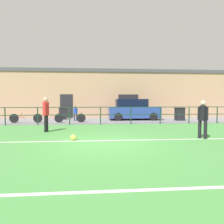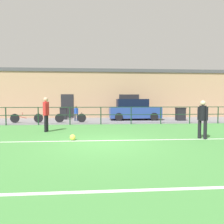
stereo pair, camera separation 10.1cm
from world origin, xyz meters
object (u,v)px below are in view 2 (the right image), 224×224
Objects in this scene: bicycle_parked_1 at (71,118)px; trash_bin_0 at (180,114)px; player_striker at (46,112)px; bicycle_parked_0 at (27,118)px; trash_bin_1 at (63,114)px; player_goalkeeper at (203,117)px; soccer_ball_match at (73,137)px; parked_car_red at (134,110)px; spectator_child at (76,112)px.

trash_bin_0 is (8.28, 0.76, 0.17)m from bicycle_parked_1.
bicycle_parked_0 is at bearing 27.21° from player_striker.
bicycle_parked_0 is 2.37× the size of trash_bin_1.
player_goalkeeper is 1.60× the size of trash_bin_0.
soccer_ball_match is 9.08m from parked_car_red.
trash_bin_0 is at bearing -9.72° from trash_bin_1.
player_goalkeeper is 0.91× the size of player_striker.
trash_bin_0 is (2.11, 7.27, -0.38)m from player_goalkeeper.
player_striker is 5.25m from spectator_child.
trash_bin_1 is (-1.72, 8.77, 0.38)m from soccer_ball_match.
player_goalkeeper is 0.73× the size of bicycle_parked_1.
trash_bin_1 is at bearing 47.02° from bicycle_parked_0.
bicycle_parked_0 reaches higher than bicycle_parked_1.
soccer_ball_match is 7.55m from spectator_child.
spectator_child reaches higher than soccer_ball_match.
spectator_child is at bearing 74.86° from bicycle_parked_1.
player_goalkeeper is at bearing -35.32° from bicycle_parked_0.
trash_bin_0 reaches higher than bicycle_parked_0.
trash_bin_0 is at bearing 44.16° from soccer_ball_match.
player_goalkeeper reaches higher than bicycle_parked_1.
player_goalkeeper is 11.30m from trash_bin_1.
parked_car_red is (-1.36, 8.22, -0.10)m from player_goalkeeper.
spectator_child is at bearing -13.21° from player_striker.
spectator_child is (-5.89, 7.58, -0.23)m from player_goalkeeper.
player_striker is at bearing -133.73° from parked_car_red.
parked_car_red is at bearing -45.94° from player_striker.
player_goalkeeper is at bearing -106.15° from trash_bin_0.
player_striker is at bearing -151.73° from trash_bin_0.
soccer_ball_match is 7.53m from bicycle_parked_0.
bicycle_parked_0 reaches higher than soccer_ball_match.
trash_bin_1 is at bearing -51.18° from spectator_child.
trash_bin_0 is 9.27m from trash_bin_1.
player_goalkeeper is 5.37m from soccer_ball_match.
player_goalkeeper reaches higher than bicycle_parked_0.
trash_bin_0 is at bearing -63.94° from player_striker.
bicycle_parked_1 is 2.48m from trash_bin_1.
bicycle_parked_0 is at bearing -164.17° from player_goalkeeper.
bicycle_parked_1 is (3.01, -0.00, -0.00)m from bicycle_parked_0.
parked_car_red is 8.03m from bicycle_parked_0.
bicycle_parked_0 is (-3.88, 6.44, 0.23)m from soccer_ball_match.
parked_car_red reaches higher than player_goalkeeper.
player_striker reaches higher than parked_car_red.
spectator_child reaches higher than bicycle_parked_1.
parked_car_red is at bearing 150.54° from player_goalkeeper.
player_striker is at bearing 75.67° from spectator_child.
bicycle_parked_0 is 11.33m from trash_bin_0.
player_striker is 0.78× the size of bicycle_parked_0.
bicycle_parked_0 is (-9.19, 6.51, -0.55)m from player_goalkeeper.
parked_car_red reaches higher than trash_bin_0.
trash_bin_1 is at bearing 170.28° from trash_bin_0.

